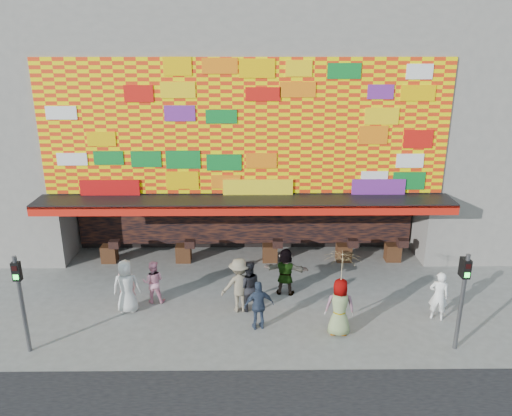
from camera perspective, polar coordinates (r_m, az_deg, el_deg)
The scene contains 14 objects.
ground at distance 16.39m, azimuth -1.39°, elevation -12.86°, with size 90.00×90.00×0.00m, color slate.
shop_building at distance 22.37m, azimuth -1.23°, elevation 10.16°, with size 15.20×9.40×10.00m.
signal_left at distance 15.55m, azimuth -25.33°, elevation -8.85°, with size 0.22×0.20×3.00m.
signal_right at distance 15.35m, azimuth 22.59°, elevation -8.80°, with size 0.22×0.20×3.00m.
ped_a at distance 17.05m, azimuth -14.58°, elevation -8.66°, with size 0.89×0.58×1.82m, color beige.
ped_b at distance 17.17m, azimuth -14.54°, elevation -8.54°, with size 0.65×0.42×1.77m, color pink.
ped_c at distance 16.62m, azimuth -0.90°, elevation -8.91°, with size 0.85×0.66×1.74m, color black.
ped_d at distance 16.55m, azimuth -1.92°, elevation -8.80°, with size 1.20×0.69×1.86m, color gray.
ped_e at distance 15.66m, azimuth 0.33°, elevation -11.05°, with size 0.94×0.39×1.60m, color #313E56.
ped_f at distance 17.64m, azimuth 3.38°, elevation -7.28°, with size 1.58×0.50×1.71m, color gray.
ped_g at distance 15.54m, azimuth 9.54°, elevation -11.12°, with size 0.90×0.58×1.84m, color gray.
ped_h at distance 17.15m, azimuth 20.15°, elevation -9.41°, with size 0.60×0.39×1.65m, color white.
ped_i at distance 17.49m, azimuth -11.67°, elevation -8.27°, with size 0.73×0.57×1.51m, color pink.
parasol at distance 14.94m, azimuth 9.80°, elevation -6.83°, with size 1.15×1.17×1.96m.
Camera 1 is at (0.24, -13.94, 8.61)m, focal length 35.00 mm.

